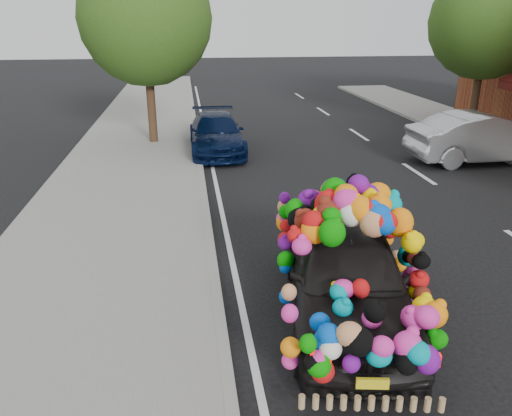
{
  "coord_description": "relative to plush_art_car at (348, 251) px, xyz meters",
  "views": [
    {
      "loc": [
        -2.68,
        -7.45,
        4.0
      ],
      "look_at": [
        -1.54,
        0.65,
        0.89
      ],
      "focal_mm": 35.0,
      "sensor_mm": 36.0,
      "label": 1
    }
  ],
  "objects": [
    {
      "name": "tree_near_sidewalk",
      "position": [
        -3.23,
        11.0,
        3.0
      ],
      "size": [
        4.2,
        4.2,
        6.13
      ],
      "color": "#332114",
      "rests_on": "ground"
    },
    {
      "name": "sidewalk",
      "position": [
        -3.73,
        1.5,
        -0.96
      ],
      "size": [
        4.0,
        60.0,
        0.12
      ],
      "primitive_type": "cube",
      "color": "gray",
      "rests_on": "ground"
    },
    {
      "name": "ground",
      "position": [
        0.57,
        1.5,
        -1.02
      ],
      "size": [
        100.0,
        100.0,
        0.0
      ],
      "primitive_type": "plane",
      "color": "black",
      "rests_on": "ground"
    },
    {
      "name": "plush_art_car",
      "position": [
        0.0,
        0.0,
        0.0
      ],
      "size": [
        2.65,
        4.46,
        2.01
      ],
      "rotation": [
        0.0,
        0.0,
        -0.17
      ],
      "color": "black",
      "rests_on": "ground"
    },
    {
      "name": "kerb",
      "position": [
        -1.78,
        1.5,
        -0.96
      ],
      "size": [
        0.15,
        60.0,
        0.13
      ],
      "primitive_type": "cube",
      "color": "gray",
      "rests_on": "ground"
    },
    {
      "name": "navy_sedan",
      "position": [
        -1.19,
        9.72,
        -0.43
      ],
      "size": [
        1.66,
        4.07,
        1.18
      ],
      "primitive_type": "imported",
      "rotation": [
        0.0,
        0.0,
        0.0
      ],
      "color": "black",
      "rests_on": "ground"
    },
    {
      "name": "silver_hatchback",
      "position": [
        6.55,
        7.41,
        -0.3
      ],
      "size": [
        4.41,
        1.56,
        1.45
      ],
      "primitive_type": "imported",
      "rotation": [
        0.0,
        0.0,
        1.58
      ],
      "color": "#ABAEB2",
      "rests_on": "ground"
    },
    {
      "name": "tree_far_b",
      "position": [
        8.57,
        11.5,
        2.87
      ],
      "size": [
        4.0,
        4.0,
        5.9
      ],
      "color": "#332114",
      "rests_on": "ground"
    }
  ]
}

